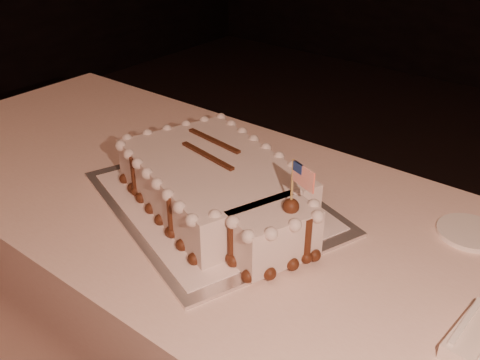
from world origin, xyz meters
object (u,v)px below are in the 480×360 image
Objects in this scene: banquet_table at (285,356)px; cake_board at (213,202)px; side_plate at (469,232)px; sheet_cake at (219,186)px.

banquet_table is 4.24× the size of cake_board.
banquet_table is 17.92× the size of side_plate.
side_plate is (0.48, 0.25, -0.06)m from sheet_cake.
cake_board is 4.23× the size of side_plate.
cake_board is 0.56m from side_plate.
side_plate is at bearing 45.77° from cake_board.
cake_board is at bearing -154.14° from side_plate.
side_plate reaches higher than cake_board.
banquet_table is 0.47m from sheet_cake.
sheet_cake is 4.20× the size of side_plate.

